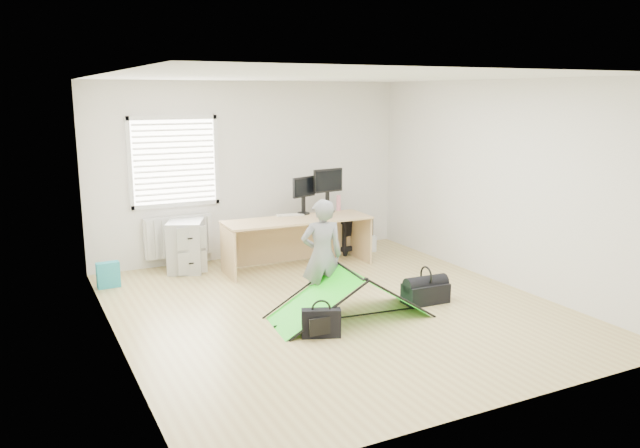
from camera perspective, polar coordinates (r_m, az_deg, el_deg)
name	(u,v)px	position (r m, az deg, el deg)	size (l,w,h in m)	color
ground	(335,307)	(7.55, 1.38, -7.63)	(5.50, 5.50, 0.00)	tan
back_wall	(252,171)	(9.70, -6.27, 4.88)	(5.00, 0.02, 2.70)	silver
window	(174,162)	(9.29, -13.19, 5.57)	(1.20, 0.06, 1.20)	silver
radiator	(178,236)	(9.43, -12.81, -1.10)	(1.00, 0.12, 0.60)	silver
desk	(298,243)	(9.12, -2.05, -1.79)	(2.16, 0.69, 0.74)	tan
filing_cabinet	(186,246)	(9.19, -12.13, -1.94)	(0.47, 0.63, 0.74)	#A0A2A5
monitor_left	(303,200)	(9.36, -1.53, 2.17)	(0.43, 0.09, 0.41)	black
monitor_right	(327,196)	(9.52, 0.68, 2.56)	(0.51, 0.11, 0.49)	black
keyboard	(290,215)	(9.28, -2.76, 0.84)	(0.40, 0.14, 0.02)	beige
thermos	(339,203)	(9.66, 1.71, 1.95)	(0.07, 0.07, 0.24)	#C76F79
office_chair	(345,233)	(10.14, 2.32, -0.79)	(0.64, 0.65, 0.60)	black
person	(322,256)	(7.24, 0.18, -2.93)	(0.49, 0.32, 1.34)	slate
kite	(349,294)	(7.14, 2.71, -6.45)	(1.80, 0.79, 0.56)	#1DDB14
storage_crate	(359,243)	(10.16, 3.60, -1.75)	(0.46, 0.33, 0.26)	silver
tote_bag	(108,275)	(8.71, -18.79, -4.43)	(0.29, 0.13, 0.34)	teal
laptop_bag	(321,323)	(6.63, 0.11, -9.05)	(0.41, 0.12, 0.31)	black
white_box	(320,316)	(7.12, 0.03, -8.42)	(0.11, 0.11, 0.11)	silver
duffel_bag	(425,293)	(7.79, 9.62, -6.26)	(0.55, 0.28, 0.24)	black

